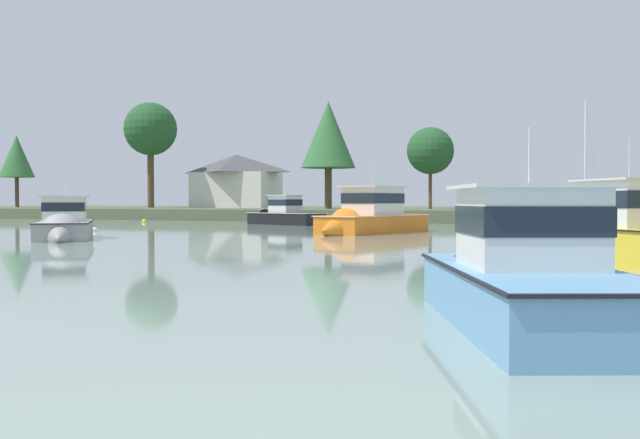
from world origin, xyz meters
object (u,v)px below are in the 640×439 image
object	(u,v)px
cruiser_black	(280,218)
cruiser_skyblue	(517,291)
cruiser_orange	(366,222)
mooring_buoy_yellow	(144,221)
cruiser_grey	(64,230)
sailboat_wood	(581,225)
mooring_buoy_white	(95,230)
cruiser_yellow	(636,246)

from	to	relation	value
cruiser_black	cruiser_skyblue	world-z (taller)	cruiser_black
cruiser_orange	mooring_buoy_yellow	size ratio (longest dim) A/B	20.65
cruiser_black	mooring_buoy_yellow	distance (m)	14.80
cruiser_orange	cruiser_skyblue	bearing A→B (deg)	-68.00
cruiser_grey	cruiser_skyblue	xyz separation A→B (m)	(25.04, -17.84, 0.00)
sailboat_wood	mooring_buoy_white	distance (m)	35.31
mooring_buoy_white	cruiser_skyblue	bearing A→B (deg)	-41.49
cruiser_yellow	cruiser_grey	world-z (taller)	cruiser_yellow
cruiser_skyblue	sailboat_wood	size ratio (longest dim) A/B	0.73
cruiser_grey	cruiser_skyblue	bearing A→B (deg)	-35.48
cruiser_orange	cruiser_black	distance (m)	18.46
cruiser_black	mooring_buoy_white	world-z (taller)	cruiser_black
cruiser_black	sailboat_wood	distance (m)	24.67
mooring_buoy_white	mooring_buoy_yellow	size ratio (longest dim) A/B	0.90
cruiser_grey	mooring_buoy_yellow	bearing A→B (deg)	117.45
cruiser_yellow	sailboat_wood	bearing A→B (deg)	93.96
cruiser_skyblue	sailboat_wood	world-z (taller)	sailboat_wood
cruiser_grey	cruiser_yellow	bearing A→B (deg)	-11.47
cruiser_black	cruiser_skyblue	xyz separation A→B (m)	(24.52, -44.19, -0.05)
cruiser_grey	mooring_buoy_white	world-z (taller)	cruiser_grey
cruiser_yellow	mooring_buoy_yellow	size ratio (longest dim) A/B	18.63
cruiser_orange	mooring_buoy_white	world-z (taller)	cruiser_orange
cruiser_orange	mooring_buoy_yellow	distance (m)	30.83
cruiser_yellow	cruiser_black	world-z (taller)	cruiser_yellow
mooring_buoy_yellow	sailboat_wood	bearing A→B (deg)	-0.64
cruiser_yellow	mooring_buoy_white	world-z (taller)	cruiser_yellow
cruiser_black	mooring_buoy_yellow	size ratio (longest dim) A/B	16.81
cruiser_grey	cruiser_black	bearing A→B (deg)	88.86
cruiser_orange	sailboat_wood	xyz separation A→B (m)	(12.42, 14.43, -0.48)
cruiser_skyblue	cruiser_orange	bearing A→B (deg)	112.00
cruiser_black	mooring_buoy_white	size ratio (longest dim) A/B	18.64
cruiser_yellow	sailboat_wood	distance (m)	32.61
cruiser_yellow	cruiser_black	xyz separation A→B (m)	(-26.92, 31.92, -0.03)
cruiser_yellow	cruiser_grey	size ratio (longest dim) A/B	1.17
cruiser_orange	mooring_buoy_yellow	xyz separation A→B (m)	(-27.00, 14.87, -0.64)
cruiser_black	sailboat_wood	size ratio (longest dim) A/B	0.85
cruiser_grey	mooring_buoy_yellow	distance (m)	30.88
cruiser_grey	cruiser_orange	bearing A→B (deg)	44.46
cruiser_orange	cruiser_grey	world-z (taller)	cruiser_orange
cruiser_yellow	mooring_buoy_yellow	bearing A→B (deg)	141.65
sailboat_wood	mooring_buoy_white	world-z (taller)	sailboat_wood
cruiser_yellow	cruiser_orange	bearing A→B (deg)	129.04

